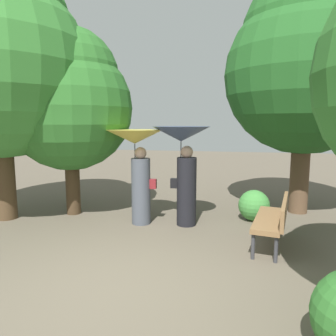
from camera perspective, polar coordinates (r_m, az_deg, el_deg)
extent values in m
plane|color=brown|center=(4.54, -8.42, -19.82)|extent=(40.00, 40.00, 0.00)
cylinder|color=#474C56|center=(6.77, -4.80, -4.11)|extent=(0.39, 0.39, 1.38)
sphere|color=tan|center=(6.65, -4.88, 2.65)|extent=(0.25, 0.25, 0.25)
cylinder|color=#333338|center=(6.70, -5.85, 0.98)|extent=(0.02, 0.02, 0.78)
cone|color=#D8C64C|center=(6.65, -5.91, 5.52)|extent=(1.17, 1.17, 0.28)
cube|color=maroon|center=(6.68, -2.67, -2.81)|extent=(0.14, 0.10, 0.20)
cylinder|color=black|center=(6.66, 3.30, -4.18)|extent=(0.40, 0.40, 1.41)
sphere|color=tan|center=(6.54, 3.36, 2.85)|extent=(0.25, 0.25, 0.25)
cylinder|color=#333338|center=(6.57, 2.30, 1.18)|extent=(0.02, 0.02, 0.81)
cone|color=#38476B|center=(6.52, 2.32, 6.03)|extent=(1.18, 1.18, 0.30)
cube|color=black|center=(6.65, 1.07, -2.70)|extent=(0.14, 0.10, 0.20)
cylinder|color=#38383D|center=(6.58, 16.34, -9.02)|extent=(0.06, 0.06, 0.44)
cylinder|color=#38383D|center=(6.55, 19.34, -9.21)|extent=(0.06, 0.06, 0.44)
cylinder|color=#38383D|center=(5.31, 14.80, -13.12)|extent=(0.06, 0.06, 0.44)
cylinder|color=#38383D|center=(5.29, 18.55, -13.38)|extent=(0.06, 0.06, 0.44)
cube|color=olive|center=(5.85, 17.42, -8.74)|extent=(0.71, 1.56, 0.08)
cube|color=olive|center=(5.79, 19.88, -7.04)|extent=(0.33, 1.49, 0.35)
cylinder|color=#4C3823|center=(7.81, -27.53, 7.61)|extent=(0.44, 0.44, 4.35)
cylinder|color=brown|center=(8.06, 22.70, 7.51)|extent=(0.42, 0.42, 4.25)
sphere|color=#235B23|center=(8.13, 23.12, 15.00)|extent=(3.59, 3.59, 3.59)
sphere|color=#235B23|center=(8.28, 23.47, 20.82)|extent=(2.88, 2.88, 2.88)
cylinder|color=#42301E|center=(7.68, -16.76, 4.06)|extent=(0.32, 0.32, 3.25)
sphere|color=#2D6B28|center=(7.67, -17.01, 10.13)|extent=(2.80, 2.80, 2.80)
sphere|color=#2D6B28|center=(7.72, -17.21, 14.95)|extent=(2.24, 2.24, 2.24)
sphere|color=#428C3D|center=(7.27, 14.96, -6.40)|extent=(0.67, 0.67, 0.67)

